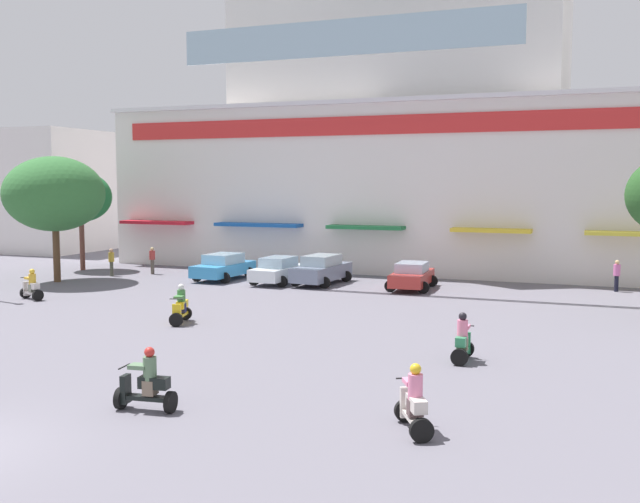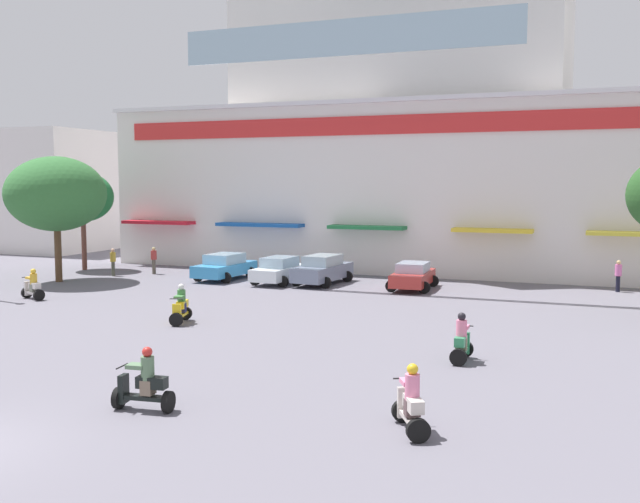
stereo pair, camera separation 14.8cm
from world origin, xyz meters
The scene contains 17 objects.
ground_plane centered at (0.00, 13.00, 0.00)m, with size 128.00×128.00×0.00m, color slate.
colonial_building centered at (0.00, 36.84, 8.97)m, with size 35.31×18.74×21.35m.
flank_building_left centered at (-31.27, 35.86, 4.69)m, with size 13.85×8.52×9.39m.
plaza_tree_0 centered at (-15.18, 21.20, 4.77)m, with size 5.11×5.62×6.81m.
plaza_tree_2 centered at (-17.43, 26.08, 4.49)m, with size 3.91×3.40×6.05m.
parked_car_0 centered at (-7.15, 25.24, 0.73)m, with size 2.58×4.27×1.45m.
parked_car_1 centered at (-3.68, 24.99, 0.72)m, with size 2.36×4.07×1.42m.
parked_car_2 centered at (-1.42, 25.55, 0.78)m, with size 2.51×4.50×1.56m.
parked_car_3 centered at (3.52, 25.45, 0.70)m, with size 2.35×4.02×1.37m.
scooter_rider_1 centered at (-12.10, 15.93, 0.60)m, with size 1.40×0.94×1.45m.
scooter_rider_3 centered at (-2.64, 13.56, 0.63)m, with size 0.92×1.57×1.52m.
scooter_rider_4 centered at (2.41, 3.89, 0.64)m, with size 1.50×0.69×1.56m.
scooter_rider_5 centered at (8.72, 4.72, 0.64)m, with size 1.17×1.55×1.56m.
scooter_rider_6 centered at (8.59, 11.41, 0.63)m, with size 0.54×1.32×1.53m.
pedestrian_0 centered at (-12.24, 25.89, 0.91)m, with size 0.41×0.41×1.60m.
pedestrian_1 centered at (-13.90, 24.25, 0.92)m, with size 0.41×0.41×1.60m.
pedestrian_2 centered at (13.19, 28.35, 0.90)m, with size 0.42×0.42×1.58m.
Camera 2 is at (12.53, -10.44, 5.47)m, focal length 41.07 mm.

